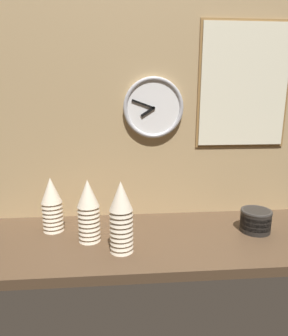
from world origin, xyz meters
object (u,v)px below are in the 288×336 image
(cup_stack_left, at_px, (52,204))
(bowl_stack_far_right, at_px, (256,220))
(menu_board, at_px, (244,86))
(cup_stack_center, at_px, (121,217))
(wall_clock, at_px, (153,108))
(cup_stack_center_left, at_px, (89,211))

(cup_stack_left, bearing_deg, bowl_stack_far_right, -5.15)
(bowl_stack_far_right, xyz_separation_m, menu_board, (-0.01, 0.23, 0.59))
(cup_stack_center, distance_m, cup_stack_left, 0.37)
(cup_stack_center, distance_m, bowl_stack_far_right, 0.62)
(cup_stack_center, bearing_deg, bowl_stack_far_right, 12.11)
(wall_clock, relative_size, menu_board, 0.48)
(cup_stack_center_left, xyz_separation_m, bowl_stack_far_right, (0.74, 0.03, -0.08))
(bowl_stack_far_right, height_order, wall_clock, wall_clock)
(bowl_stack_far_right, bearing_deg, wall_clock, 153.12)
(cup_stack_center_left, relative_size, wall_clock, 0.94)
(cup_stack_center_left, distance_m, cup_stack_left, 0.21)
(menu_board, bearing_deg, cup_stack_center_left, -160.31)
(cup_stack_center_left, relative_size, bowl_stack_far_right, 1.96)
(cup_stack_center_left, relative_size, cup_stack_left, 1.08)
(cup_stack_center_left, xyz_separation_m, cup_stack_center, (0.13, -0.10, 0.01))
(cup_stack_center, distance_m, menu_board, 0.86)
(cup_stack_center_left, bearing_deg, bowl_stack_far_right, 2.28)
(cup_stack_center, height_order, bowl_stack_far_right, cup_stack_center)
(cup_stack_center, bearing_deg, cup_stack_center_left, 143.38)
(cup_stack_left, relative_size, bowl_stack_far_right, 1.82)
(cup_stack_center_left, bearing_deg, cup_stack_center, -36.62)
(bowl_stack_far_right, bearing_deg, cup_stack_center_left, -177.72)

